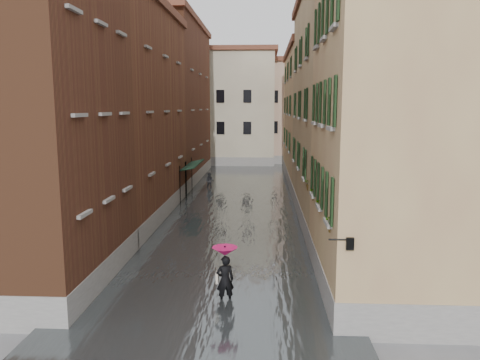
# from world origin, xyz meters

# --- Properties ---
(ground) EXTENTS (120.00, 120.00, 0.00)m
(ground) POSITION_xyz_m (0.00, 0.00, 0.00)
(ground) COLOR slate
(ground) RESTS_ON ground
(floodwater) EXTENTS (10.00, 60.00, 0.20)m
(floodwater) POSITION_xyz_m (0.00, 13.00, 0.10)
(floodwater) COLOR #484E4F
(floodwater) RESTS_ON ground
(building_left_near) EXTENTS (6.00, 8.00, 13.00)m
(building_left_near) POSITION_xyz_m (-7.00, -2.00, 6.50)
(building_left_near) COLOR brown
(building_left_near) RESTS_ON ground
(building_left_mid) EXTENTS (6.00, 14.00, 12.50)m
(building_left_mid) POSITION_xyz_m (-7.00, 9.00, 6.25)
(building_left_mid) COLOR brown
(building_left_mid) RESTS_ON ground
(building_left_far) EXTENTS (6.00, 16.00, 14.00)m
(building_left_far) POSITION_xyz_m (-7.00, 24.00, 7.00)
(building_left_far) COLOR brown
(building_left_far) RESTS_ON ground
(building_right_near) EXTENTS (6.00, 8.00, 11.50)m
(building_right_near) POSITION_xyz_m (7.00, -2.00, 5.75)
(building_right_near) COLOR #A77C56
(building_right_near) RESTS_ON ground
(building_right_mid) EXTENTS (6.00, 14.00, 13.00)m
(building_right_mid) POSITION_xyz_m (7.00, 9.00, 6.50)
(building_right_mid) COLOR tan
(building_right_mid) RESTS_ON ground
(building_right_far) EXTENTS (6.00, 16.00, 11.50)m
(building_right_far) POSITION_xyz_m (7.00, 24.00, 5.75)
(building_right_far) COLOR #A77C56
(building_right_far) RESTS_ON ground
(building_end_cream) EXTENTS (12.00, 9.00, 13.00)m
(building_end_cream) POSITION_xyz_m (-3.00, 38.00, 6.50)
(building_end_cream) COLOR beige
(building_end_cream) RESTS_ON ground
(building_end_pink) EXTENTS (10.00, 9.00, 12.00)m
(building_end_pink) POSITION_xyz_m (6.00, 40.00, 6.00)
(building_end_pink) COLOR tan
(building_end_pink) RESTS_ON ground
(awning_near) EXTENTS (1.09, 2.72, 2.80)m
(awning_near) POSITION_xyz_m (-3.49, 14.22, 2.46)
(awning_near) COLOR black
(awning_near) RESTS_ON ground
(awning_far) EXTENTS (1.09, 3.11, 2.80)m
(awning_far) POSITION_xyz_m (-3.48, 16.73, 2.47)
(awning_far) COLOR black
(awning_far) RESTS_ON ground
(wall_lantern) EXTENTS (0.71, 0.22, 0.35)m
(wall_lantern) POSITION_xyz_m (4.33, -6.00, 3.01)
(wall_lantern) COLOR black
(wall_lantern) RESTS_ON ground
(window_planters) EXTENTS (0.59, 8.36, 0.84)m
(window_planters) POSITION_xyz_m (4.12, -0.65, 3.51)
(window_planters) COLOR #995B32
(window_planters) RESTS_ON ground
(pedestrian_main) EXTENTS (0.90, 0.90, 2.06)m
(pedestrian_main) POSITION_xyz_m (0.57, -3.52, 1.21)
(pedestrian_main) COLOR black
(pedestrian_main) RESTS_ON ground
(pedestrian_far) EXTENTS (0.75, 0.60, 1.45)m
(pedestrian_far) POSITION_xyz_m (-2.61, 19.20, 0.72)
(pedestrian_far) COLOR black
(pedestrian_far) RESTS_ON ground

